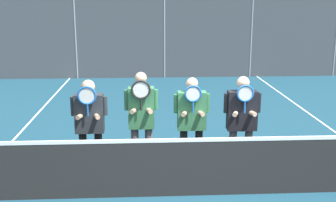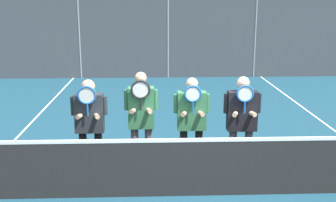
# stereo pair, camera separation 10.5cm
# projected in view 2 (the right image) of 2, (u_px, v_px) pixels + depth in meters

# --- Properties ---
(ground_plane) EXTENTS (120.00, 120.00, 0.00)m
(ground_plane) POSITION_uv_depth(u_px,v_px,m) (193.00, 196.00, 6.59)
(ground_plane) COLOR navy
(hill_distant) EXTENTS (105.56, 58.64, 20.53)m
(hill_distant) POSITION_uv_depth(u_px,v_px,m) (156.00, 21.00, 54.43)
(hill_distant) COLOR #5B7551
(hill_distant) RESTS_ON ground_plane
(clubhouse_building) EXTENTS (15.61, 5.50, 3.63)m
(clubhouse_building) POSITION_uv_depth(u_px,v_px,m) (197.00, 20.00, 22.22)
(clubhouse_building) COLOR beige
(clubhouse_building) RESTS_ON ground_plane
(fence_back) EXTENTS (19.96, 0.06, 3.51)m
(fence_back) POSITION_uv_depth(u_px,v_px,m) (168.00, 31.00, 15.79)
(fence_back) COLOR gray
(fence_back) RESTS_ON ground_plane
(tennis_net) EXTENTS (9.73, 0.09, 1.05)m
(tennis_net) POSITION_uv_depth(u_px,v_px,m) (193.00, 166.00, 6.48)
(tennis_net) COLOR gray
(tennis_net) RESTS_ON ground_plane
(court_line_left_sideline) EXTENTS (0.05, 16.00, 0.01)m
(court_line_left_sideline) POSITION_uv_depth(u_px,v_px,m) (18.00, 136.00, 9.36)
(court_line_left_sideline) COLOR white
(court_line_left_sideline) RESTS_ON ground_plane
(player_leftmost) EXTENTS (0.61, 0.34, 1.71)m
(player_leftmost) POSITION_uv_depth(u_px,v_px,m) (90.00, 120.00, 7.02)
(player_leftmost) COLOR black
(player_leftmost) RESTS_ON ground_plane
(player_center_left) EXTENTS (0.57, 0.34, 1.83)m
(player_center_left) POSITION_uv_depth(u_px,v_px,m) (141.00, 117.00, 7.06)
(player_center_left) COLOR #56565B
(player_center_left) RESTS_ON ground_plane
(player_center_right) EXTENTS (0.61, 0.34, 1.72)m
(player_center_right) POSITION_uv_depth(u_px,v_px,m) (192.00, 118.00, 7.14)
(player_center_right) COLOR black
(player_center_right) RESTS_ON ground_plane
(player_rightmost) EXTENTS (0.63, 0.34, 1.76)m
(player_rightmost) POSITION_uv_depth(u_px,v_px,m) (242.00, 118.00, 7.05)
(player_rightmost) COLOR #56565B
(player_rightmost) RESTS_ON ground_plane
(car_far_left) EXTENTS (4.43, 1.92, 1.75)m
(car_far_left) POSITION_uv_depth(u_px,v_px,m) (24.00, 48.00, 18.00)
(car_far_left) COLOR slate
(car_far_left) RESTS_ON ground_plane
(car_left_of_center) EXTENTS (4.26, 2.00, 1.79)m
(car_left_of_center) POSITION_uv_depth(u_px,v_px,m) (143.00, 46.00, 18.52)
(car_left_of_center) COLOR silver
(car_left_of_center) RESTS_ON ground_plane
(car_center) EXTENTS (4.31, 2.03, 1.80)m
(car_center) POSITION_uv_depth(u_px,v_px,m) (256.00, 45.00, 18.79)
(car_center) COLOR maroon
(car_center) RESTS_ON ground_plane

